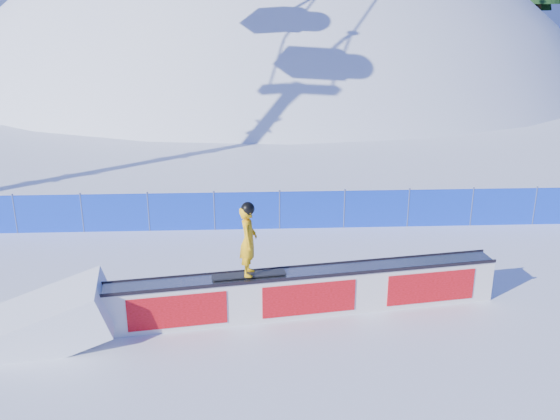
{
  "coord_description": "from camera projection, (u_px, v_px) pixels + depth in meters",
  "views": [
    {
      "loc": [
        -1.83,
        -13.53,
        7.01
      ],
      "look_at": [
        -1.14,
        1.35,
        1.73
      ],
      "focal_mm": 40.0,
      "sensor_mm": 36.0,
      "label": 1
    }
  ],
  "objects": [
    {
      "name": "snow_ramp",
      "position": [
        51.0,
        338.0,
        13.27
      ],
      "size": [
        2.95,
        2.09,
        1.7
      ],
      "primitive_type": null,
      "rotation": [
        0.0,
        -0.31,
        0.15
      ],
      "color": "white",
      "rests_on": "ground"
    },
    {
      "name": "rail_box",
      "position": [
        306.0,
        292.0,
        14.14
      ],
      "size": [
        8.93,
        1.97,
        1.07
      ],
      "rotation": [
        0.0,
        0.0,
        0.15
      ],
      "color": "silver",
      "rests_on": "ground"
    },
    {
      "name": "snow_hill",
      "position": [
        272.0,
        261.0,
        60.72
      ],
      "size": [
        64.0,
        64.0,
        64.0
      ],
      "color": "silver",
      "rests_on": "ground"
    },
    {
      "name": "snowboarder",
      "position": [
        248.0,
        240.0,
        13.43
      ],
      "size": [
        1.66,
        0.61,
        1.7
      ],
      "rotation": [
        0.0,
        0.0,
        1.48
      ],
      "color": "black",
      "rests_on": "rail_box"
    },
    {
      "name": "safety_fence",
      "position": [
        312.0,
        210.0,
        19.19
      ],
      "size": [
        22.05,
        0.05,
        1.3
      ],
      "color": "blue",
      "rests_on": "ground"
    },
    {
      "name": "ground",
      "position": [
        329.0,
        295.0,
        15.16
      ],
      "size": [
        160.0,
        160.0,
        0.0
      ],
      "primitive_type": "plane",
      "color": "white",
      "rests_on": "ground"
    }
  ]
}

